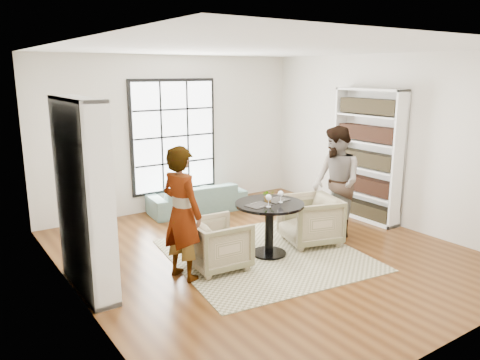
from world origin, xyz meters
TOP-DOWN VIEW (x-y plane):
  - ground at (0.00, 0.00)m, footprint 6.00×6.00m
  - room_shell at (0.00, 0.54)m, footprint 6.00×6.01m
  - rug at (-0.06, -0.10)m, footprint 3.01×3.01m
  - pedestal_table at (-0.00, -0.11)m, footprint 1.02×1.02m
  - sofa at (0.20, 2.45)m, footprint 1.94×0.92m
  - armchair_left at (-0.88, -0.09)m, footprint 0.83×0.81m
  - armchair_right at (0.84, -0.08)m, footprint 1.04×1.02m
  - person_left at (-1.43, -0.09)m, footprint 0.59×0.74m
  - person_right at (1.39, -0.08)m, footprint 0.93×1.06m
  - placemat_left at (-0.21, -0.12)m, footprint 0.38×0.31m
  - placemat_right at (0.18, -0.05)m, footprint 0.38×0.31m
  - cutlery_left at (-0.21, -0.12)m, footprint 0.17×0.24m
  - cutlery_right at (0.18, -0.05)m, footprint 0.17×0.24m
  - wine_glass_left at (-0.14, -0.26)m, footprint 0.08×0.08m
  - wine_glass_right at (0.15, -0.18)m, footprint 0.08×0.08m
  - flower_centerpiece at (0.01, -0.06)m, footprint 0.22×0.21m

SIDE VIEW (x-z plane):
  - ground at x=0.00m, z-range 0.00..0.00m
  - rug at x=-0.06m, z-range 0.00..0.01m
  - sofa at x=0.20m, z-range 0.00..0.55m
  - armchair_left at x=-0.88m, z-range 0.00..0.71m
  - armchair_right at x=0.84m, z-range 0.00..0.77m
  - pedestal_table at x=0.00m, z-range 0.18..0.99m
  - placemat_left at x=-0.21m, z-range 0.81..0.82m
  - placemat_right at x=0.18m, z-range 0.81..0.82m
  - cutlery_left at x=-0.21m, z-range 0.82..0.82m
  - cutlery_right at x=0.18m, z-range 0.82..0.82m
  - person_left at x=-1.43m, z-range 0.00..1.78m
  - flower_centerpiece at x=0.01m, z-range 0.81..1.01m
  - person_right at x=1.39m, z-range 0.00..1.84m
  - wine_glass_right at x=0.15m, z-range 0.85..1.03m
  - wine_glass_left at x=-0.14m, z-range 0.85..1.04m
  - room_shell at x=0.00m, z-range -1.74..4.26m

